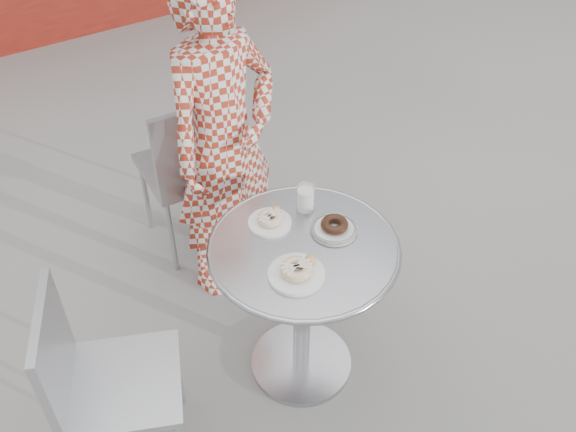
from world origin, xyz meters
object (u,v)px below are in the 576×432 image
chair_far (192,197)px  milk_cup (305,199)px  bistro_table (303,279)px  plate_near (297,271)px  chair_left (128,410)px  plate_far (270,220)px  seated_person (224,143)px  plate_checker (334,227)px

chair_far → milk_cup: (0.13, -0.80, 0.49)m
bistro_table → plate_near: size_ratio=3.62×
chair_left → plate_near: (0.65, -0.13, 0.48)m
bistro_table → chair_left: (-0.74, 0.02, -0.28)m
plate_far → milk_cup: milk_cup is taller
plate_far → seated_person: bearing=81.9°
milk_cup → seated_person: bearing=100.0°
chair_far → seated_person: bearing=102.2°
chair_far → chair_left: chair_far is taller
plate_far → chair_left: bearing=-168.2°
bistro_table → milk_cup: bearing=54.6°
plate_near → plate_far: bearing=77.5°
plate_checker → plate_far: bearing=137.9°
seated_person → plate_far: (-0.07, -0.49, -0.03)m
plate_near → milk_cup: (0.22, 0.27, 0.03)m
plate_far → plate_checker: bearing=-42.1°
chair_left → seated_person: size_ratio=0.54×
chair_far → milk_cup: chair_far is taller
plate_far → milk_cup: bearing=-1.5°
seated_person → plate_near: seated_person is taller
seated_person → chair_left: bearing=-154.3°
seated_person → plate_far: bearing=-111.6°
plate_near → bistro_table: bearing=47.2°
plate_near → milk_cup: 0.35m
plate_checker → chair_far: bearing=99.3°
plate_far → plate_checker: (0.18, -0.16, -0.00)m
plate_near → plate_checker: (0.24, 0.12, -0.01)m
chair_left → plate_near: size_ratio=4.19×
bistro_table → seated_person: size_ratio=0.47×
seated_person → plate_far: 0.49m
chair_far → plate_far: bearing=92.0°
bistro_table → chair_far: size_ratio=0.80×
chair_far → plate_checker: bearing=102.9°
bistro_table → chair_far: (-0.01, 0.97, -0.27)m
plate_checker → seated_person: bearing=99.6°
bistro_table → seated_person: seated_person is taller
bistro_table → plate_near: bearing=-132.8°
chair_far → plate_near: bearing=89.1°
plate_far → milk_cup: 0.16m
plate_far → plate_near: bearing=-102.5°
bistro_table → milk_cup: size_ratio=6.51×
chair_far → plate_far: chair_far is taller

